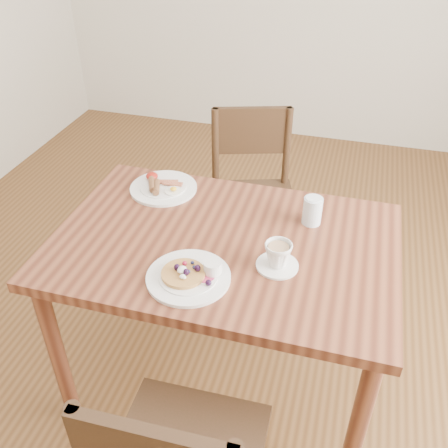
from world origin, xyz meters
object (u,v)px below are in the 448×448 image
(breakfast_plate, at_px, (162,187))
(water_glass, at_px, (312,211))
(dining_table, at_px, (224,262))
(teacup_saucer, at_px, (278,256))
(chair_far, at_px, (252,191))
(pancake_plate, at_px, (190,275))

(breakfast_plate, relative_size, water_glass, 2.59)
(dining_table, bearing_deg, teacup_saucer, -23.07)
(chair_far, xyz_separation_m, breakfast_plate, (-0.27, -0.49, 0.27))
(breakfast_plate, xyz_separation_m, water_glass, (0.61, -0.07, 0.04))
(chair_far, distance_m, breakfast_plate, 0.62)
(teacup_saucer, height_order, water_glass, water_glass)
(water_glass, bearing_deg, teacup_saucer, -104.81)
(dining_table, relative_size, breakfast_plate, 4.44)
(dining_table, distance_m, pancake_plate, 0.25)
(teacup_saucer, xyz_separation_m, water_glass, (0.07, 0.28, 0.01))
(chair_far, distance_m, pancake_plate, 1.00)
(dining_table, bearing_deg, pancake_plate, -102.62)
(breakfast_plate, height_order, water_glass, water_glass)
(water_glass, bearing_deg, chair_far, 121.77)
(dining_table, height_order, breakfast_plate, breakfast_plate)
(teacup_saucer, bearing_deg, breakfast_plate, 147.21)
(chair_far, relative_size, teacup_saucer, 6.29)
(pancake_plate, bearing_deg, chair_far, 90.93)
(teacup_saucer, bearing_deg, water_glass, 75.19)
(dining_table, height_order, pancake_plate, pancake_plate)
(dining_table, distance_m, teacup_saucer, 0.26)
(dining_table, bearing_deg, water_glass, 34.25)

